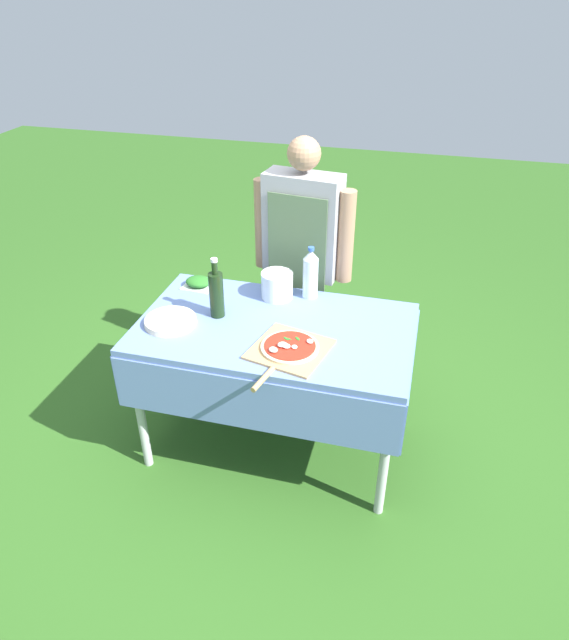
# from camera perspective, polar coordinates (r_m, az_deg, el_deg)

# --- Properties ---
(ground_plane) EXTENTS (12.00, 12.00, 0.00)m
(ground_plane) POSITION_cam_1_polar(r_m,az_deg,el_deg) (3.23, -0.86, -11.98)
(ground_plane) COLOR #2D5B1E
(prep_table) EXTENTS (1.35, 0.80, 0.76)m
(prep_table) POSITION_cam_1_polar(r_m,az_deg,el_deg) (2.81, -0.97, -2.08)
(prep_table) COLOR #607AB7
(prep_table) RESTS_ON ground
(person_cook) EXTENTS (0.57, 0.23, 1.52)m
(person_cook) POSITION_cam_1_polar(r_m,az_deg,el_deg) (3.18, 1.82, 6.93)
(person_cook) COLOR #70604C
(person_cook) RESTS_ON ground
(pizza_on_peel) EXTENTS (0.39, 0.52, 0.05)m
(pizza_on_peel) POSITION_cam_1_polar(r_m,az_deg,el_deg) (2.57, 0.43, -2.92)
(pizza_on_peel) COLOR tan
(pizza_on_peel) RESTS_ON prep_table
(oil_bottle) EXTENTS (0.07, 0.07, 0.31)m
(oil_bottle) POSITION_cam_1_polar(r_m,az_deg,el_deg) (2.80, -6.83, 2.66)
(oil_bottle) COLOR black
(oil_bottle) RESTS_ON prep_table
(water_bottle) EXTENTS (0.08, 0.08, 0.28)m
(water_bottle) POSITION_cam_1_polar(r_m,az_deg,el_deg) (2.95, 2.62, 4.65)
(water_bottle) COLOR silver
(water_bottle) RESTS_ON prep_table
(herb_container) EXTENTS (0.17, 0.14, 0.06)m
(herb_container) POSITION_cam_1_polar(r_m,az_deg,el_deg) (3.12, -8.61, 3.76)
(herb_container) COLOR silver
(herb_container) RESTS_ON prep_table
(mixing_tub) EXTENTS (0.17, 0.17, 0.14)m
(mixing_tub) POSITION_cam_1_polar(r_m,az_deg,el_deg) (2.97, -0.75, 3.51)
(mixing_tub) COLOR silver
(mixing_tub) RESTS_ON prep_table
(plate_stack) EXTENTS (0.25, 0.25, 0.03)m
(plate_stack) POSITION_cam_1_polar(r_m,az_deg,el_deg) (2.82, -11.33, -0.12)
(plate_stack) COLOR beige
(plate_stack) RESTS_ON prep_table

